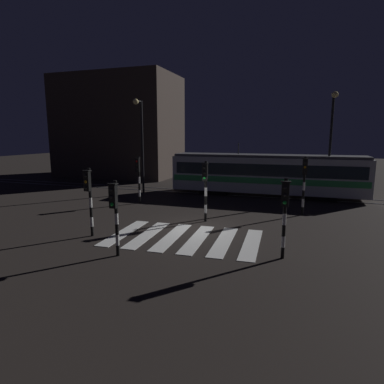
{
  "coord_description": "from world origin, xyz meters",
  "views": [
    {
      "loc": [
        4.93,
        -15.34,
        4.73
      ],
      "look_at": [
        -1.07,
        2.65,
        1.4
      ],
      "focal_mm": 30.31,
      "sensor_mm": 36.0,
      "label": 1
    }
  ],
  "objects_px": {
    "traffic_light_corner_near_right": "(285,207)",
    "street_lamp_trackside_left": "(141,135)",
    "tram": "(266,174)",
    "traffic_light_corner_far_left": "(138,173)",
    "traffic_light_corner_far_right": "(304,177)",
    "traffic_light_median_centre": "(205,182)",
    "traffic_light_kerb_mid_left": "(115,207)",
    "traffic_light_corner_near_left": "(89,192)",
    "street_lamp_trackside_right": "(331,134)"
  },
  "relations": [
    {
      "from": "traffic_light_corner_near_right",
      "to": "street_lamp_trackside_left",
      "type": "height_order",
      "value": "street_lamp_trackside_left"
    },
    {
      "from": "tram",
      "to": "traffic_light_corner_far_left",
      "type": "bearing_deg",
      "value": -144.23
    },
    {
      "from": "traffic_light_corner_far_right",
      "to": "traffic_light_median_centre",
      "type": "height_order",
      "value": "traffic_light_corner_far_right"
    },
    {
      "from": "traffic_light_kerb_mid_left",
      "to": "street_lamp_trackside_left",
      "type": "xyz_separation_m",
      "value": [
        -5.51,
        12.96,
        2.72
      ]
    },
    {
      "from": "traffic_light_corner_far_left",
      "to": "traffic_light_corner_near_left",
      "type": "bearing_deg",
      "value": -79.53
    },
    {
      "from": "traffic_light_kerb_mid_left",
      "to": "traffic_light_corner_near_right",
      "type": "bearing_deg",
      "value": 15.9
    },
    {
      "from": "traffic_light_corner_far_left",
      "to": "traffic_light_corner_far_right",
      "type": "bearing_deg",
      "value": -0.11
    },
    {
      "from": "traffic_light_corner_far_right",
      "to": "street_lamp_trackside_left",
      "type": "bearing_deg",
      "value": 163.79
    },
    {
      "from": "traffic_light_corner_near_left",
      "to": "street_lamp_trackside_right",
      "type": "bearing_deg",
      "value": 48.59
    },
    {
      "from": "traffic_light_kerb_mid_left",
      "to": "street_lamp_trackside_right",
      "type": "bearing_deg",
      "value": 59.21
    },
    {
      "from": "traffic_light_corner_near_left",
      "to": "tram",
      "type": "distance_m",
      "value": 14.91
    },
    {
      "from": "traffic_light_median_centre",
      "to": "street_lamp_trackside_left",
      "type": "bearing_deg",
      "value": 137.08
    },
    {
      "from": "traffic_light_corner_far_right",
      "to": "traffic_light_kerb_mid_left",
      "type": "bearing_deg",
      "value": -126.76
    },
    {
      "from": "traffic_light_median_centre",
      "to": "traffic_light_corner_far_right",
      "type": "bearing_deg",
      "value": 32.3
    },
    {
      "from": "traffic_light_corner_near_left",
      "to": "street_lamp_trackside_left",
      "type": "distance_m",
      "value": 11.78
    },
    {
      "from": "traffic_light_corner_far_left",
      "to": "traffic_light_corner_near_right",
      "type": "height_order",
      "value": "traffic_light_corner_far_left"
    },
    {
      "from": "traffic_light_corner_far_right",
      "to": "traffic_light_corner_far_left",
      "type": "distance_m",
      "value": 10.88
    },
    {
      "from": "traffic_light_median_centre",
      "to": "tram",
      "type": "bearing_deg",
      "value": 75.66
    },
    {
      "from": "traffic_light_corner_near_right",
      "to": "traffic_light_corner_near_left",
      "type": "bearing_deg",
      "value": 179.4
    },
    {
      "from": "traffic_light_kerb_mid_left",
      "to": "traffic_light_corner_near_left",
      "type": "relative_size",
      "value": 0.93
    },
    {
      "from": "traffic_light_corner_near_left",
      "to": "traffic_light_kerb_mid_left",
      "type": "bearing_deg",
      "value": -36.56
    },
    {
      "from": "traffic_light_corner_far_left",
      "to": "traffic_light_median_centre",
      "type": "xyz_separation_m",
      "value": [
        5.77,
        -3.25,
        0.04
      ]
    },
    {
      "from": "traffic_light_corner_near_left",
      "to": "street_lamp_trackside_right",
      "type": "height_order",
      "value": "street_lamp_trackside_right"
    },
    {
      "from": "traffic_light_corner_far_left",
      "to": "traffic_light_median_centre",
      "type": "relative_size",
      "value": 0.98
    },
    {
      "from": "traffic_light_corner_far_left",
      "to": "street_lamp_trackside_right",
      "type": "xyz_separation_m",
      "value": [
        12.58,
        5.2,
        2.64
      ]
    },
    {
      "from": "traffic_light_corner_far_right",
      "to": "street_lamp_trackside_left",
      "type": "xyz_separation_m",
      "value": [
        -12.48,
        3.63,
        2.4
      ]
    },
    {
      "from": "street_lamp_trackside_left",
      "to": "traffic_light_kerb_mid_left",
      "type": "bearing_deg",
      "value": -66.99
    },
    {
      "from": "traffic_light_median_centre",
      "to": "street_lamp_trackside_right",
      "type": "relative_size",
      "value": 0.44
    },
    {
      "from": "traffic_light_corner_far_left",
      "to": "traffic_light_kerb_mid_left",
      "type": "distance_m",
      "value": 10.14
    },
    {
      "from": "traffic_light_kerb_mid_left",
      "to": "traffic_light_corner_far_left",
      "type": "bearing_deg",
      "value": 112.64
    },
    {
      "from": "traffic_light_median_centre",
      "to": "tram",
      "type": "height_order",
      "value": "tram"
    },
    {
      "from": "traffic_light_corner_near_left",
      "to": "tram",
      "type": "height_order",
      "value": "tram"
    },
    {
      "from": "traffic_light_kerb_mid_left",
      "to": "tram",
      "type": "relative_size",
      "value": 0.2
    },
    {
      "from": "traffic_light_median_centre",
      "to": "street_lamp_trackside_left",
      "type": "distance_m",
      "value": 10.37
    },
    {
      "from": "tram",
      "to": "traffic_light_corner_near_right",
      "type": "bearing_deg",
      "value": -81.32
    },
    {
      "from": "traffic_light_median_centre",
      "to": "street_lamp_trackside_left",
      "type": "height_order",
      "value": "street_lamp_trackside_left"
    },
    {
      "from": "street_lamp_trackside_left",
      "to": "traffic_light_corner_near_right",
      "type": "bearing_deg",
      "value": -43.62
    },
    {
      "from": "traffic_light_corner_near_right",
      "to": "traffic_light_median_centre",
      "type": "height_order",
      "value": "traffic_light_median_centre"
    },
    {
      "from": "traffic_light_kerb_mid_left",
      "to": "tram",
      "type": "distance_m",
      "value": 15.75
    },
    {
      "from": "traffic_light_corner_far_right",
      "to": "traffic_light_kerb_mid_left",
      "type": "height_order",
      "value": "traffic_light_corner_far_right"
    },
    {
      "from": "traffic_light_kerb_mid_left",
      "to": "street_lamp_trackside_right",
      "type": "xyz_separation_m",
      "value": [
        8.67,
        14.56,
        2.82
      ]
    },
    {
      "from": "street_lamp_trackside_left",
      "to": "tram",
      "type": "distance_m",
      "value": 10.38
    },
    {
      "from": "traffic_light_corner_far_left",
      "to": "traffic_light_median_centre",
      "type": "distance_m",
      "value": 6.62
    },
    {
      "from": "traffic_light_median_centre",
      "to": "street_lamp_trackside_left",
      "type": "relative_size",
      "value": 0.45
    },
    {
      "from": "traffic_light_kerb_mid_left",
      "to": "street_lamp_trackside_left",
      "type": "height_order",
      "value": "street_lamp_trackside_left"
    },
    {
      "from": "traffic_light_corner_far_left",
      "to": "traffic_light_kerb_mid_left",
      "type": "height_order",
      "value": "traffic_light_corner_far_left"
    },
    {
      "from": "traffic_light_corner_far_left",
      "to": "street_lamp_trackside_left",
      "type": "bearing_deg",
      "value": 113.98
    },
    {
      "from": "traffic_light_corner_far_right",
      "to": "traffic_light_kerb_mid_left",
      "type": "relative_size",
      "value": 1.16
    },
    {
      "from": "traffic_light_corner_near_right",
      "to": "street_lamp_trackside_left",
      "type": "relative_size",
      "value": 0.42
    },
    {
      "from": "traffic_light_corner_near_right",
      "to": "street_lamp_trackside_right",
      "type": "distance_m",
      "value": 13.3
    }
  ]
}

